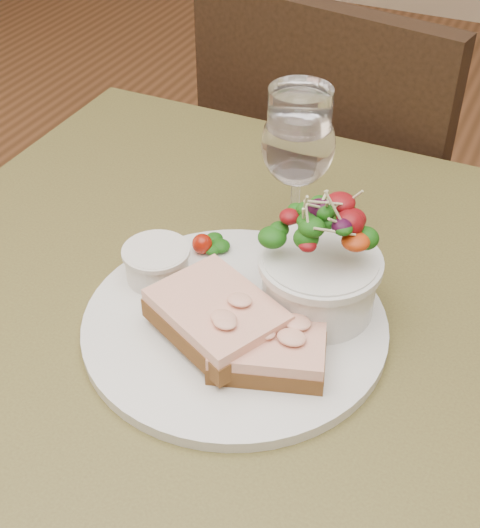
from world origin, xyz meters
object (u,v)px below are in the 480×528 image
at_px(cafe_table, 234,392).
at_px(chair_far, 344,279).
at_px(sandwich_front, 268,348).
at_px(wine_glass, 298,149).
at_px(dinner_plate, 235,324).
at_px(salad_bowl, 321,259).
at_px(sandwich_back, 217,316).
at_px(ramekin, 157,262).

xyz_separation_m(cafe_table, chair_far, (-0.06, 0.65, -0.36)).
bearing_deg(sandwich_front, wine_glass, 87.27).
height_order(cafe_table, chair_far, chair_far).
xyz_separation_m(cafe_table, dinner_plate, (0.00, -0.01, 0.11)).
bearing_deg(wine_glass, salad_bowl, -56.67).
bearing_deg(sandwich_back, cafe_table, 112.70).
height_order(cafe_table, wine_glass, wine_glass).
xyz_separation_m(salad_bowl, wine_glass, (-0.06, 0.10, 0.05)).
height_order(dinner_plate, wine_glass, wine_glass).
height_order(sandwich_front, wine_glass, wine_glass).
height_order(sandwich_back, ramekin, sandwich_back).
bearing_deg(dinner_plate, wine_glass, 89.46).
bearing_deg(ramekin, salad_bowl, 9.05).
distance_m(chair_far, dinner_plate, 0.80).
relative_size(chair_far, salad_bowl, 7.09).
xyz_separation_m(sandwich_back, wine_glass, (0.01, 0.17, 0.09)).
xyz_separation_m(chair_far, sandwich_back, (0.06, -0.68, 0.49)).
distance_m(sandwich_back, salad_bowl, 0.11).
height_order(sandwich_back, salad_bowl, salad_bowl).
relative_size(ramekin, wine_glass, 0.37).
bearing_deg(sandwich_back, salad_bowl, 73.08).
xyz_separation_m(ramekin, salad_bowl, (0.17, 0.03, 0.04)).
bearing_deg(ramekin, sandwich_front, -21.94).
xyz_separation_m(sandwich_front, ramekin, (-0.15, 0.06, 0.00)).
bearing_deg(sandwich_back, wine_glass, 113.31).
bearing_deg(dinner_plate, sandwich_front, -35.33).
bearing_deg(dinner_plate, cafe_table, 125.72).
bearing_deg(salad_bowl, sandwich_back, -132.71).
distance_m(chair_far, sandwich_front, 0.85).
distance_m(cafe_table, sandwich_front, 0.15).
bearing_deg(ramekin, dinner_plate, -14.02).
distance_m(sandwich_front, ramekin, 0.16).
height_order(sandwich_front, sandwich_back, sandwich_back).
relative_size(dinner_plate, sandwich_back, 2.03).
relative_size(chair_far, wine_glass, 5.14).
xyz_separation_m(chair_far, sandwich_front, (0.11, -0.69, 0.48)).
height_order(chair_far, wine_glass, wine_glass).
bearing_deg(cafe_table, dinner_plate, -54.28).
relative_size(sandwich_back, salad_bowl, 1.15).
relative_size(cafe_table, sandwich_back, 5.47).
height_order(sandwich_front, salad_bowl, salad_bowl).
distance_m(sandwich_front, salad_bowl, 0.10).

